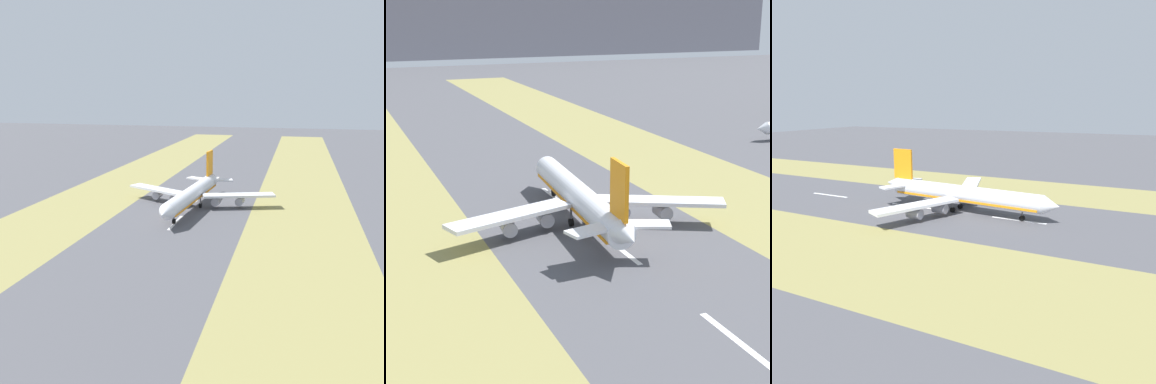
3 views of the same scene
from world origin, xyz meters
The scene contains 7 objects.
ground_plane centered at (0.00, 0.00, 0.00)m, with size 800.00×800.00×0.00m, color #4C4C51.
grass_median_west centered at (-45.00, 0.00, 0.00)m, with size 40.00×600.00×0.01m, color olive.
grass_median_east centered at (45.00, 0.00, 0.00)m, with size 40.00×600.00×0.01m, color olive.
centreline_dash_near centered at (0.00, -61.69, 0.01)m, with size 1.20×18.00×0.01m, color silver.
centreline_dash_mid centered at (0.00, -21.69, 0.01)m, with size 1.20×18.00×0.01m, color silver.
centreline_dash_far centered at (0.00, 18.31, 0.01)m, with size 1.20×18.00×0.01m, color silver.
airplane_main_jet centered at (-1.55, -3.59, 6.02)m, with size 63.94×67.22×20.20m.
Camera 1 is at (-41.75, 168.38, 47.20)m, focal length 42.00 mm.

